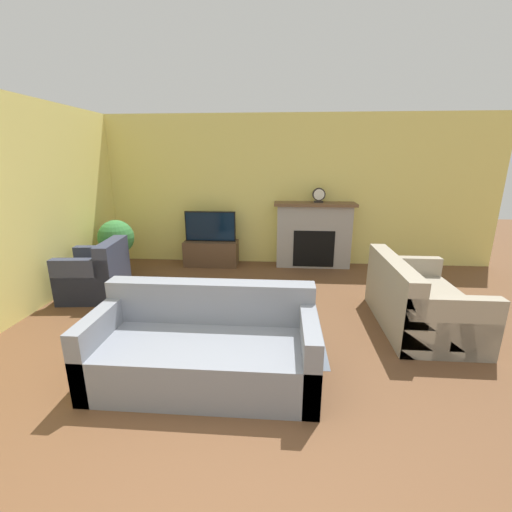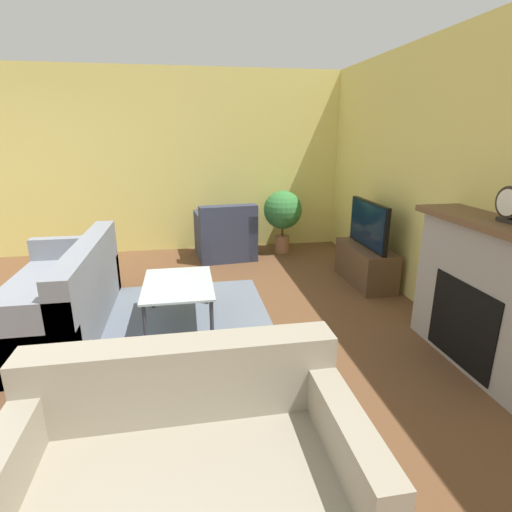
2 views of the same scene
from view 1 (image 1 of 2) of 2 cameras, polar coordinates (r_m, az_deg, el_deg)
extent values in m
plane|color=brown|center=(2.57, -8.10, -33.80)|extent=(20.00, 20.00, 0.00)
cube|color=#EADB72|center=(6.43, 0.50, 10.74)|extent=(8.58, 0.06, 2.70)
cube|color=#EADB72|center=(5.17, -34.87, 6.53)|extent=(0.06, 7.75, 2.70)
cube|color=slate|center=(4.30, -3.72, -10.97)|extent=(2.11, 1.85, 0.00)
cube|color=#9E9993|center=(6.35, 9.54, 3.51)|extent=(1.33, 0.36, 1.18)
cube|color=black|center=(6.22, 9.59, 1.16)|extent=(0.73, 0.01, 0.66)
cube|color=brown|center=(6.23, 9.81, 8.52)|extent=(1.45, 0.42, 0.05)
cube|color=brown|center=(6.45, -7.45, 0.49)|extent=(0.99, 0.40, 0.46)
cube|color=black|center=(6.33, -7.62, 4.91)|extent=(0.93, 0.05, 0.55)
cube|color=black|center=(6.30, -7.67, 4.87)|extent=(0.89, 0.01, 0.51)
cube|color=gray|center=(3.25, -8.56, -16.66)|extent=(1.98, 0.91, 0.42)
cube|color=gray|center=(3.36, -7.52, -7.48)|extent=(1.98, 0.20, 0.40)
cube|color=gray|center=(3.49, -23.96, -13.18)|extent=(0.14, 0.91, 0.66)
cube|color=gray|center=(3.12, 8.70, -15.49)|extent=(0.14, 0.91, 0.66)
cube|color=#9E937F|center=(4.57, 25.79, -8.03)|extent=(0.94, 1.52, 0.42)
cube|color=#9E937F|center=(4.31, 21.89, -3.16)|extent=(0.20, 1.52, 0.40)
cube|color=#9E937F|center=(3.95, 29.57, -10.43)|extent=(0.94, 0.14, 0.66)
cube|color=#9E937F|center=(5.13, 23.25, -3.70)|extent=(0.94, 0.14, 0.66)
cube|color=#33384C|center=(5.51, -25.28, -3.96)|extent=(0.86, 0.89, 0.42)
cube|color=#33384C|center=(5.28, -22.90, 0.17)|extent=(0.28, 0.83, 0.40)
cube|color=#33384C|center=(5.76, -24.12, -1.70)|extent=(0.80, 0.22, 0.66)
cube|color=#33384C|center=(5.18, -26.88, -3.97)|extent=(0.80, 0.22, 0.66)
cylinder|color=#333338|center=(4.07, -10.19, -9.76)|extent=(0.04, 0.04, 0.40)
cylinder|color=#333338|center=(3.95, 1.83, -10.30)|extent=(0.04, 0.04, 0.40)
cylinder|color=#333338|center=(4.57, -8.43, -6.65)|extent=(0.04, 0.04, 0.40)
cylinder|color=#333338|center=(4.47, 2.15, -7.03)|extent=(0.04, 0.04, 0.40)
cube|color=silver|center=(4.16, -3.75, -5.76)|extent=(0.91, 0.65, 0.02)
cylinder|color=#AD704C|center=(6.30, -21.77, -1.87)|extent=(0.23, 0.23, 0.26)
cylinder|color=#4C3823|center=(6.24, -21.98, 0.04)|extent=(0.03, 0.03, 0.17)
sphere|color=#387F3D|center=(6.17, -22.29, 2.89)|extent=(0.58, 0.58, 0.58)
cube|color=#28231E|center=(6.26, 10.37, 8.90)|extent=(0.16, 0.07, 0.03)
cylinder|color=#28231E|center=(6.24, 10.43, 10.07)|extent=(0.23, 0.07, 0.23)
cylinder|color=white|center=(6.20, 10.46, 10.04)|extent=(0.19, 0.00, 0.19)
camera|label=2|loc=(4.99, 42.99, 9.99)|focal=28.00mm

